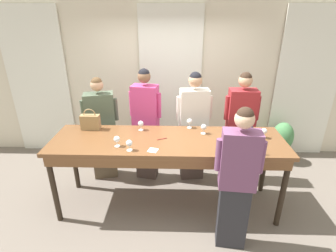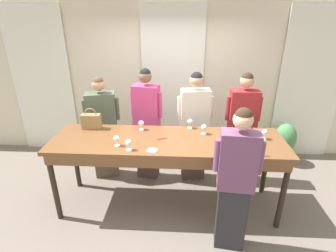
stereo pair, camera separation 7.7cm
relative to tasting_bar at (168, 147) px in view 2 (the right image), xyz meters
The scene contains 23 objects.
ground_plane 0.96m from the tasting_bar, 90.00° to the left, with size 18.00×18.00×0.00m, color #70665B.
wall_back 1.75m from the tasting_bar, 90.00° to the left, with size 12.00×0.06×2.80m.
curtain_panel_left 2.94m from the tasting_bar, 146.04° to the left, with size 1.09×0.03×2.69m.
curtain_panel_center 1.68m from the tasting_bar, 90.00° to the left, with size 1.09×0.03×2.69m.
curtain_panel_right 2.94m from the tasting_bar, 33.96° to the left, with size 1.09×0.03×2.69m.
tasting_bar is the anchor object (origin of this frame).
wine_bottle 1.03m from the tasting_bar, 18.21° to the right, with size 0.08×0.08×0.34m.
handbag 1.15m from the tasting_bar, 163.94° to the left, with size 0.26×0.11×0.30m.
wine_glass_front_left 0.56m from the tasting_bar, 24.20° to the left, with size 0.08×0.08×0.14m.
wine_glass_front_mid 1.11m from the tasting_bar, ahead, with size 0.08×0.08×0.14m.
wine_glass_front_right 0.53m from the tasting_bar, 53.59° to the left, with size 0.08×0.08×0.14m.
wine_glass_center_left 0.56m from the tasting_bar, 148.00° to the right, with size 0.08×0.08×0.14m.
wine_glass_center_mid 0.52m from the tasting_bar, 141.59° to the left, with size 0.08×0.08×0.14m.
wine_glass_center_right 1.26m from the tasting_bar, ahead, with size 0.08×0.08×0.14m.
wine_glass_back_left 0.67m from the tasting_bar, 163.56° to the right, with size 0.08×0.08×0.14m.
napkin 0.34m from the tasting_bar, 121.55° to the right, with size 0.14×0.14×0.00m.
pen 0.13m from the tasting_bar, 160.75° to the left, with size 0.12×0.07×0.01m.
guest_olive_jacket 1.30m from the tasting_bar, 145.65° to the left, with size 0.55×0.34×1.69m.
guest_pink_top 0.82m from the tasting_bar, 116.53° to the left, with size 0.50×0.29×1.82m.
guest_cream_sweater 0.82m from the tasting_bar, 62.64° to the left, with size 0.55×0.27×1.78m.
guest_striped_shirt 1.32m from the tasting_bar, 33.64° to the left, with size 0.53×0.26×1.78m.
host_pouring 1.00m from the tasting_bar, 40.27° to the right, with size 0.51×0.24×1.74m.
potted_plant 2.47m from the tasting_bar, 32.50° to the left, with size 0.38×0.38×0.76m.
Camera 2 is at (0.17, -3.03, 2.58)m, focal length 28.00 mm.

